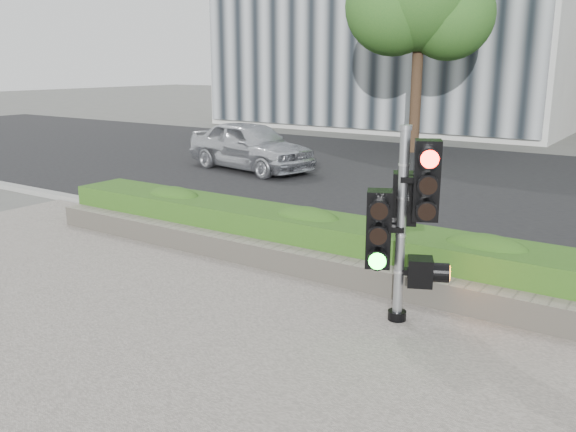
# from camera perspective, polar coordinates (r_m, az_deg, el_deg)

# --- Properties ---
(ground) EXTENTS (120.00, 120.00, 0.00)m
(ground) POSITION_cam_1_polar(r_m,az_deg,el_deg) (6.85, -1.20, -11.50)
(ground) COLOR #51514C
(ground) RESTS_ON ground
(road) EXTENTS (60.00, 13.00, 0.02)m
(road) POSITION_cam_1_polar(r_m,az_deg,el_deg) (15.73, 20.38, 2.41)
(road) COLOR black
(road) RESTS_ON ground
(curb) EXTENTS (60.00, 0.25, 0.12)m
(curb) POSITION_cam_1_polar(r_m,az_deg,el_deg) (9.39, 10.01, -4.10)
(curb) COLOR gray
(curb) RESTS_ON ground
(stone_wall) EXTENTS (12.00, 0.32, 0.34)m
(stone_wall) POSITION_cam_1_polar(r_m,az_deg,el_deg) (8.27, 6.46, -5.47)
(stone_wall) COLOR gray
(stone_wall) RESTS_ON sidewalk
(hedge) EXTENTS (12.00, 1.00, 0.68)m
(hedge) POSITION_cam_1_polar(r_m,az_deg,el_deg) (8.77, 8.47, -3.21)
(hedge) COLOR #538F2C
(hedge) RESTS_ON sidewalk
(traffic_signal) EXTENTS (0.83, 0.75, 2.28)m
(traffic_signal) POSITION_cam_1_polar(r_m,az_deg,el_deg) (7.01, 10.83, 0.07)
(traffic_signal) COLOR black
(traffic_signal) RESTS_ON sidewalk
(car_silver) EXTENTS (4.30, 2.39, 1.38)m
(car_silver) POSITION_cam_1_polar(r_m,az_deg,el_deg) (17.26, -3.55, 6.60)
(car_silver) COLOR silver
(car_silver) RESTS_ON road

